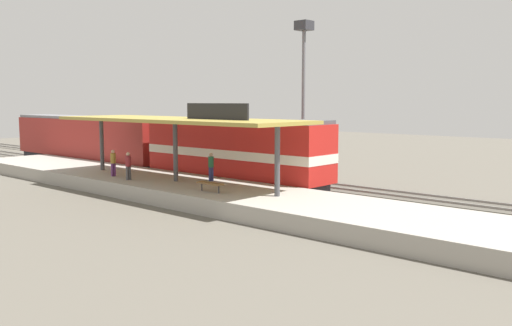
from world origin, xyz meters
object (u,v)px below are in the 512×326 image
(person_waiting, at_px, (113,161))
(person_boarding, at_px, (211,165))
(passenger_carriage_single, at_px, (88,140))
(person_walking, at_px, (128,164))
(locomotive, at_px, (234,151))
(light_mast, at_px, (304,65))
(platform_bench, at_px, (210,184))

(person_waiting, distance_m, person_boarding, 6.81)
(passenger_carriage_single, distance_m, person_walking, 16.31)
(locomotive, distance_m, passenger_carriage_single, 18.00)
(locomotive, relative_size, person_walking, 8.44)
(person_waiting, height_order, person_walking, same)
(passenger_carriage_single, xyz_separation_m, person_waiting, (-5.93, -12.92, -0.46))
(person_walking, bearing_deg, light_mast, -10.99)
(person_waiting, relative_size, person_walking, 1.00)
(platform_bench, bearing_deg, person_walking, 92.17)
(passenger_carriage_single, bearing_deg, person_boarding, -99.42)
(locomotive, height_order, person_waiting, locomotive)
(light_mast, distance_m, person_walking, 15.75)
(person_walking, bearing_deg, person_waiting, 81.06)
(person_waiting, height_order, person_boarding, same)
(light_mast, bearing_deg, person_walking, 169.01)
(light_mast, height_order, person_boarding, light_mast)
(platform_bench, bearing_deg, person_boarding, 45.96)
(passenger_carriage_single, bearing_deg, light_mast, -66.32)
(locomotive, relative_size, person_waiting, 8.44)
(person_waiting, bearing_deg, person_walking, -98.94)
(locomotive, xyz_separation_m, person_walking, (-6.27, 2.95, -0.56))
(person_waiting, bearing_deg, person_boarding, -66.16)
(locomotive, distance_m, person_walking, 6.95)
(person_waiting, xyz_separation_m, person_boarding, (2.75, -6.23, 0.00))
(locomotive, bearing_deg, person_walking, 154.81)
(platform_bench, height_order, passenger_carriage_single, passenger_carriage_single)
(locomotive, bearing_deg, light_mast, 1.59)
(passenger_carriage_single, relative_size, person_waiting, 11.70)
(platform_bench, height_order, light_mast, light_mast)
(locomotive, distance_m, person_waiting, 7.83)
(person_walking, bearing_deg, locomotive, -25.19)
(person_walking, relative_size, person_boarding, 1.00)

